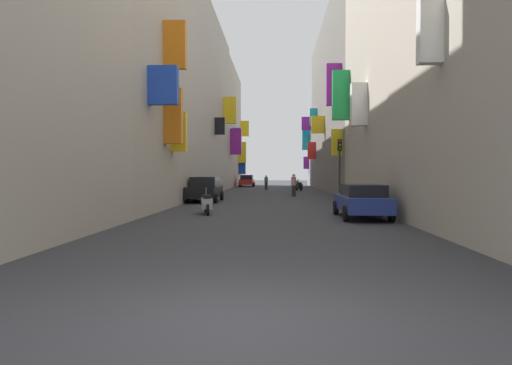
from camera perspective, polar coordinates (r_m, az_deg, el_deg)
ground_plane at (r=35.23m, az=2.07°, el=-1.66°), size 140.00×140.00×0.00m
building_left_mid_a at (r=22.36m, az=-20.40°, el=17.29°), size 7.25×7.22×16.03m
building_left_mid_b at (r=37.83m, az=-10.31°, el=10.63°), size 7.28×25.97×15.94m
building_left_mid_c at (r=58.17m, az=-5.60°, el=7.06°), size 7.30×15.84×15.37m
building_right_near at (r=19.75m, az=26.56°, el=18.05°), size 7.08×24.26×15.11m
building_right_mid_a at (r=44.71m, az=12.67°, el=9.86°), size 7.29×28.22×17.00m
building_right_mid_b at (r=62.05m, az=9.80°, el=5.51°), size 7.26×7.52×12.81m
parked_car_black at (r=27.32m, az=-6.72°, el=-0.83°), size 1.93×4.35×1.55m
parked_car_blue at (r=17.77m, az=13.74°, el=-2.26°), size 1.84×4.16×1.35m
parked_car_red at (r=56.62m, az=-1.21°, el=0.25°), size 1.94×4.45×1.53m
scooter_black at (r=43.88m, az=5.67°, el=-0.48°), size 0.72×1.82×1.13m
scooter_silver at (r=19.14m, az=-6.50°, el=-2.76°), size 0.68×1.92×1.13m
scooter_white at (r=49.75m, az=5.36°, el=-0.28°), size 0.83×1.77×1.13m
pedestrian_crossing at (r=46.36m, az=1.34°, el=-0.01°), size 0.53×0.53×1.55m
pedestrian_near_left at (r=33.41m, az=4.98°, el=-0.35°), size 0.43×0.43×1.73m
traffic_light_near_corner at (r=29.33m, az=10.94°, el=3.12°), size 0.26×0.34×4.03m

